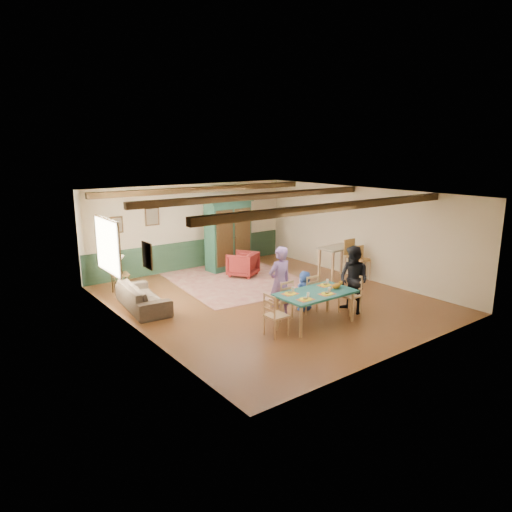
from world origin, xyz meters
TOP-DOWN VIEW (x-y plane):
  - floor at (0.00, 0.00)m, footprint 8.00×8.00m
  - wall_back at (0.00, 4.00)m, footprint 7.00×0.02m
  - wall_left at (-3.50, 0.00)m, footprint 0.02×8.00m
  - wall_right at (3.50, 0.00)m, footprint 0.02×8.00m
  - ceiling at (0.00, 0.00)m, footprint 7.00×8.00m
  - wainscot_back at (0.00, 3.98)m, footprint 6.95×0.03m
  - ceiling_beam_front at (0.00, -2.30)m, footprint 6.95×0.16m
  - ceiling_beam_mid at (0.00, 0.40)m, footprint 6.95×0.16m
  - ceiling_beam_back at (0.00, 3.00)m, footprint 6.95×0.16m
  - window_left at (-3.47, 1.70)m, footprint 0.06×1.60m
  - picture_left_wall at (-3.47, -0.60)m, footprint 0.04×0.42m
  - picture_back_a at (-1.30, 3.97)m, footprint 0.45×0.04m
  - picture_back_b at (-2.40, 3.97)m, footprint 0.38×0.04m
  - dining_table at (-0.22, -1.94)m, footprint 1.74×0.97m
  - dining_chair_far_left at (-0.60, -1.24)m, footprint 0.41×0.43m
  - dining_chair_far_right at (0.17, -1.25)m, footprint 0.41×0.43m
  - dining_chair_end_left at (-1.32, -1.93)m, footprint 0.43×0.41m
  - dining_chair_end_right at (0.89, -1.94)m, footprint 0.43×0.41m
  - person_man at (-0.60, -1.17)m, footprint 0.61×0.40m
  - person_woman at (0.99, -1.94)m, footprint 0.60×0.77m
  - person_child at (0.17, -1.17)m, footprint 0.47×0.31m
  - cat at (0.31, -2.04)m, footprint 0.35×0.14m
  - place_setting_near_left at (-0.75, -2.18)m, footprint 0.39×0.29m
  - place_setting_near_center at (-0.12, -2.18)m, footprint 0.39×0.29m
  - place_setting_far_left at (-0.75, -1.69)m, footprint 0.39×0.29m
  - place_setting_far_right at (0.31, -1.70)m, footprint 0.39×0.29m
  - area_rug at (0.37, 1.95)m, footprint 3.85×4.43m
  - armoire at (0.89, 3.17)m, footprint 1.64×0.74m
  - armchair at (0.77, 2.21)m, footprint 1.09×1.10m
  - sofa at (-2.84, 1.30)m, footprint 0.99×2.10m
  - end_table at (-2.84, 2.75)m, footprint 0.49×0.49m
  - table_lamp at (-2.84, 2.75)m, footprint 0.31×0.31m
  - counter_table at (2.88, 0.33)m, footprint 1.18×0.73m
  - bar_stool_left at (2.91, -0.27)m, footprint 0.44×0.49m
  - bar_stool_right at (3.27, -0.34)m, footprint 0.40×0.43m

SIDE VIEW (x-z plane):
  - floor at x=0.00m, z-range 0.00..0.00m
  - area_rug at x=0.37m, z-range 0.00..0.01m
  - end_table at x=-2.84m, z-range 0.00..0.54m
  - sofa at x=-2.84m, z-range 0.00..0.59m
  - dining_table at x=-0.22m, z-range 0.00..0.72m
  - armchair at x=0.77m, z-range 0.00..0.74m
  - wainscot_back at x=0.00m, z-range 0.00..0.90m
  - dining_chair_far_left at x=-0.60m, z-range 0.00..0.91m
  - dining_chair_far_right at x=0.17m, z-range 0.00..0.91m
  - dining_chair_end_left at x=-1.32m, z-range 0.00..0.91m
  - dining_chair_end_right at x=0.89m, z-range 0.00..0.91m
  - counter_table at x=2.88m, z-range 0.00..0.96m
  - person_child at x=0.17m, z-range 0.00..0.97m
  - bar_stool_right at x=3.27m, z-range 0.00..1.03m
  - bar_stool_left at x=2.91m, z-range 0.00..1.25m
  - place_setting_near_left at x=-0.75m, z-range 0.72..0.83m
  - place_setting_near_center at x=-0.12m, z-range 0.72..0.83m
  - place_setting_far_left at x=-0.75m, z-range 0.72..0.83m
  - place_setting_far_right at x=0.31m, z-range 0.72..0.83m
  - table_lamp at x=-2.84m, z-range 0.54..1.03m
  - person_woman at x=0.99m, z-range 0.00..1.59m
  - cat at x=0.31m, z-range 0.72..0.89m
  - person_man at x=-0.60m, z-range 0.00..1.66m
  - armoire at x=0.89m, z-range 0.00..2.26m
  - wall_back at x=0.00m, z-range 0.00..2.70m
  - wall_left at x=-3.50m, z-range 0.00..2.70m
  - wall_right at x=3.50m, z-range 0.00..2.70m
  - window_left at x=-3.47m, z-range 0.90..2.20m
  - picture_back_b at x=-2.40m, z-range 1.41..1.89m
  - picture_left_wall at x=-3.47m, z-range 1.49..2.01m
  - picture_back_a at x=-1.30m, z-range 1.52..2.08m
  - ceiling_beam_front at x=0.00m, z-range 2.53..2.69m
  - ceiling_beam_mid at x=0.00m, z-range 2.53..2.69m
  - ceiling_beam_back at x=0.00m, z-range 2.53..2.69m
  - ceiling at x=0.00m, z-range 2.69..2.71m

